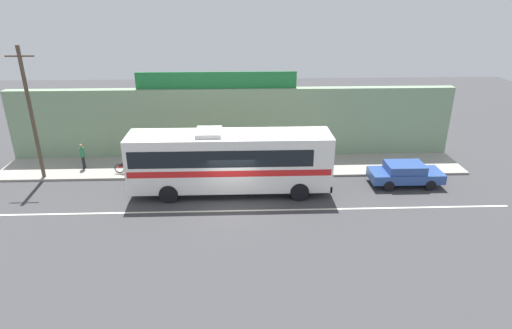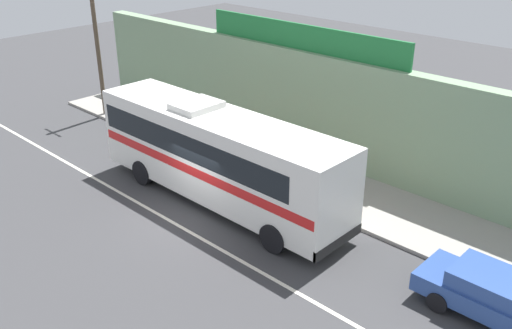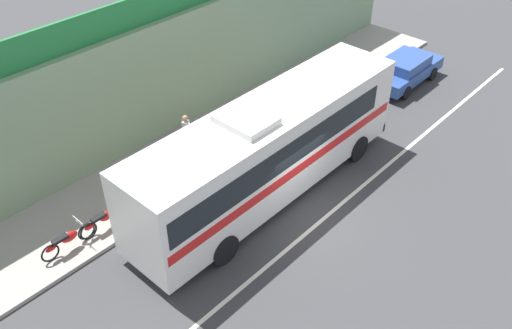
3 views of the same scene
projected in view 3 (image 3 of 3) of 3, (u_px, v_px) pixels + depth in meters
The scene contains 10 objects.
ground_plane at pixel (303, 210), 18.91m from camera, with size 70.00×70.00×0.00m, color #3A3A3D.
sidewalk_slab at pixel (200, 149), 21.65m from camera, with size 30.00×3.60×0.14m, color gray.
storefront_facade at pixel (159, 80), 21.39m from camera, with size 30.00×0.70×4.80m, color gray.
storefront_billboard at pixel (127, 15), 18.99m from camera, with size 10.62×0.12×1.10m, color #1E7538.
road_center_stripe at pixel (321, 221), 18.47m from camera, with size 30.00×0.14×0.01m, color silver.
intercity_bus at pixel (268, 147), 18.34m from camera, with size 11.32×2.61×3.78m.
parked_car at pixel (405, 69), 25.63m from camera, with size 4.25×1.84×1.37m.
motorcycle_black at pixel (105, 218), 17.75m from camera, with size 1.96×0.56×0.94m.
motorcycle_red at pixel (67, 240), 16.98m from camera, with size 1.91×0.56×0.94m.
pedestrian_far_right at pixel (186, 131), 20.79m from camera, with size 0.30×0.48×1.69m.
Camera 3 is at (-11.45, -8.30, 12.75)m, focal length 38.26 mm.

